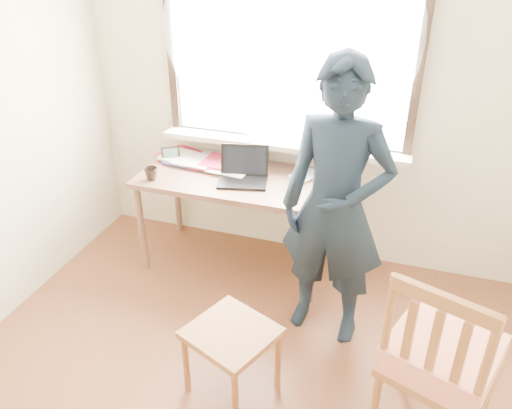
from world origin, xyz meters
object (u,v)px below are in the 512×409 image
(laptop, at_px, (244,173))
(person, at_px, (335,208))
(mug_white, at_px, (230,157))
(side_chair, at_px, (441,358))
(mug_dark, at_px, (151,174))
(work_chair, at_px, (231,340))
(desk, at_px, (236,186))

(laptop, bearing_deg, person, -32.36)
(mug_white, relative_size, person, 0.08)
(mug_white, height_order, side_chair, side_chair)
(mug_dark, distance_m, work_chair, 1.42)
(mug_white, distance_m, person, 1.17)
(work_chair, distance_m, side_chair, 1.06)
(mug_white, xyz_separation_m, mug_dark, (-0.43, -0.44, -0.01))
(mug_dark, xyz_separation_m, side_chair, (2.01, -0.93, -0.24))
(laptop, height_order, person, person)
(mug_dark, relative_size, side_chair, 0.09)
(laptop, bearing_deg, mug_dark, -162.07)
(mug_white, xyz_separation_m, side_chair, (1.57, -1.37, -0.25))
(laptop, relative_size, side_chair, 0.37)
(person, bearing_deg, work_chair, -113.76)
(desk, distance_m, person, 0.97)
(work_chair, height_order, person, person)
(side_chair, bearing_deg, person, 134.06)
(laptop, bearing_deg, work_chair, -74.00)
(mug_white, bearing_deg, desk, -59.58)
(person, bearing_deg, mug_dark, 175.53)
(side_chair, bearing_deg, mug_dark, 155.17)
(mug_white, xyz_separation_m, work_chair, (0.53, -1.40, -0.43))
(laptop, xyz_separation_m, mug_white, (-0.19, 0.24, -0.00))
(laptop, distance_m, mug_white, 0.31)
(person, bearing_deg, mug_white, 149.24)
(mug_white, bearing_deg, person, -37.19)
(mug_dark, height_order, work_chair, mug_dark)
(work_chair, bearing_deg, mug_dark, 135.16)
(laptop, xyz_separation_m, work_chair, (0.33, -1.16, -0.43))
(mug_dark, xyz_separation_m, person, (1.36, -0.26, 0.10))
(mug_white, relative_size, side_chair, 0.13)
(laptop, xyz_separation_m, mug_dark, (-0.63, -0.20, -0.01))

